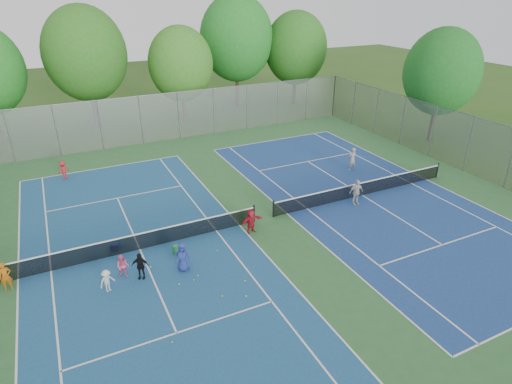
% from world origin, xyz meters
% --- Properties ---
extents(ground, '(120.00, 120.00, 0.00)m').
position_xyz_m(ground, '(0.00, 0.00, 0.00)').
color(ground, '#2A4D18').
rests_on(ground, ground).
extents(court_pad, '(32.00, 32.00, 0.01)m').
position_xyz_m(court_pad, '(0.00, 0.00, 0.01)').
color(court_pad, '#2E6333').
rests_on(court_pad, ground).
extents(court_left, '(10.97, 23.77, 0.01)m').
position_xyz_m(court_left, '(-7.00, 0.00, 0.02)').
color(court_left, navy).
rests_on(court_left, court_pad).
extents(court_right, '(10.97, 23.77, 0.01)m').
position_xyz_m(court_right, '(7.00, 0.00, 0.02)').
color(court_right, navy).
rests_on(court_right, court_pad).
extents(net_left, '(12.87, 0.10, 0.91)m').
position_xyz_m(net_left, '(-7.00, 0.00, 0.46)').
color(net_left, black).
rests_on(net_left, ground).
extents(net_right, '(12.87, 0.10, 0.91)m').
position_xyz_m(net_right, '(7.00, 0.00, 0.46)').
color(net_right, black).
rests_on(net_right, ground).
extents(fence_north, '(32.00, 0.10, 4.00)m').
position_xyz_m(fence_north, '(0.00, 16.00, 2.00)').
color(fence_north, gray).
rests_on(fence_north, ground).
extents(fence_east, '(0.10, 32.00, 4.00)m').
position_xyz_m(fence_east, '(16.00, 0.00, 2.00)').
color(fence_east, gray).
rests_on(fence_east, ground).
extents(tree_nl, '(7.20, 7.20, 10.69)m').
position_xyz_m(tree_nl, '(-6.00, 23.00, 6.54)').
color(tree_nl, '#443326').
rests_on(tree_nl, ground).
extents(tree_nc, '(6.00, 6.00, 8.85)m').
position_xyz_m(tree_nc, '(2.00, 21.00, 5.39)').
color(tree_nc, '#443326').
rests_on(tree_nc, ground).
extents(tree_nr, '(7.60, 7.60, 11.42)m').
position_xyz_m(tree_nr, '(9.00, 24.00, 7.04)').
color(tree_nr, '#443326').
rests_on(tree_nr, ground).
extents(tree_ne, '(6.60, 6.60, 9.77)m').
position_xyz_m(tree_ne, '(15.00, 22.00, 5.97)').
color(tree_ne, '#443326').
rests_on(tree_ne, ground).
extents(tree_side_e, '(6.00, 6.00, 9.20)m').
position_xyz_m(tree_side_e, '(19.00, 6.00, 5.74)').
color(tree_side_e, '#443326').
rests_on(tree_side_e, ground).
extents(ball_crate, '(0.51, 0.51, 0.34)m').
position_xyz_m(ball_crate, '(-8.08, 0.58, 0.17)').
color(ball_crate, '#1840B8').
rests_on(ball_crate, ground).
extents(ball_hopper, '(0.25, 0.25, 0.47)m').
position_xyz_m(ball_hopper, '(-5.48, -1.17, 0.24)').
color(ball_hopper, '#24873C').
rests_on(ball_hopper, ground).
extents(student_a, '(0.52, 0.37, 1.35)m').
position_xyz_m(student_a, '(-12.82, -0.60, 0.68)').
color(student_a, '#C16312').
rests_on(student_a, ground).
extents(student_b, '(0.70, 0.64, 1.16)m').
position_xyz_m(student_b, '(-8.12, -1.92, 0.58)').
color(student_b, '#EA5B8B').
rests_on(student_b, ground).
extents(student_c, '(0.80, 0.65, 1.08)m').
position_xyz_m(student_c, '(-8.92, -2.66, 0.54)').
color(student_c, silver).
rests_on(student_c, ground).
extents(student_d, '(0.84, 0.61, 1.32)m').
position_xyz_m(student_d, '(-7.43, -2.36, 0.66)').
color(student_d, black).
rests_on(student_d, ground).
extents(student_e, '(0.84, 0.72, 1.46)m').
position_xyz_m(student_e, '(-5.54, -2.63, 0.73)').
color(student_e, navy).
rests_on(student_e, ground).
extents(student_f, '(1.35, 0.62, 1.40)m').
position_xyz_m(student_f, '(-1.25, -0.96, 0.70)').
color(student_f, '#B51928').
rests_on(student_f, ground).
extents(child_far_baseline, '(0.94, 0.76, 1.27)m').
position_xyz_m(child_far_baseline, '(-9.69, 11.05, 0.64)').
color(child_far_baseline, red).
rests_on(child_far_baseline, ground).
extents(instructor, '(0.65, 0.45, 1.69)m').
position_xyz_m(instructor, '(8.94, 3.67, 0.85)').
color(instructor, gray).
rests_on(instructor, ground).
extents(teen_court_b, '(0.97, 0.46, 1.60)m').
position_xyz_m(teen_court_b, '(5.85, -0.74, 0.80)').
color(teen_court_b, beige).
rests_on(teen_court_b, ground).
extents(tennis_ball_0, '(0.07, 0.07, 0.07)m').
position_xyz_m(tennis_ball_0, '(-8.02, -1.15, 0.03)').
color(tennis_ball_0, '#EBF539').
rests_on(tennis_ball_0, ground).
extents(tennis_ball_1, '(0.07, 0.07, 0.07)m').
position_xyz_m(tennis_ball_1, '(-5.38, -3.62, 0.03)').
color(tennis_ball_1, '#B3C32D').
rests_on(tennis_ball_1, ground).
extents(tennis_ball_2, '(0.07, 0.07, 0.07)m').
position_xyz_m(tennis_ball_2, '(-7.29, -6.81, 0.03)').
color(tennis_ball_2, '#AFCC2F').
rests_on(tennis_ball_2, ground).
extents(tennis_ball_3, '(0.07, 0.07, 0.07)m').
position_xyz_m(tennis_ball_3, '(-3.56, -1.88, 0.03)').
color(tennis_ball_3, '#C3E735').
rests_on(tennis_ball_3, ground).
extents(tennis_ball_4, '(0.07, 0.07, 0.07)m').
position_xyz_m(tennis_ball_4, '(-6.05, -3.61, 0.03)').
color(tennis_ball_4, '#F1F338').
rests_on(tennis_ball_4, ground).
extents(tennis_ball_5, '(0.07, 0.07, 0.07)m').
position_xyz_m(tennis_ball_5, '(-5.10, -3.39, 0.03)').
color(tennis_ball_5, '#D3F338').
rests_on(tennis_ball_5, ground).
extents(tennis_ball_6, '(0.07, 0.07, 0.07)m').
position_xyz_m(tennis_ball_6, '(-3.33, -4.69, 0.03)').
color(tennis_ball_6, yellow).
rests_on(tennis_ball_6, ground).
extents(tennis_ball_7, '(0.07, 0.07, 0.07)m').
position_xyz_m(tennis_ball_7, '(-4.64, -5.20, 0.03)').
color(tennis_ball_7, '#CCD231').
rests_on(tennis_ball_7, ground).
extents(tennis_ball_8, '(0.07, 0.07, 0.07)m').
position_xyz_m(tennis_ball_8, '(-6.88, -1.76, 0.03)').
color(tennis_ball_8, '#CEF238').
rests_on(tennis_ball_8, ground).
extents(tennis_ball_9, '(0.07, 0.07, 0.07)m').
position_xyz_m(tennis_ball_9, '(-3.72, -5.65, 0.03)').
color(tennis_ball_9, '#D6F238').
rests_on(tennis_ball_9, ground).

